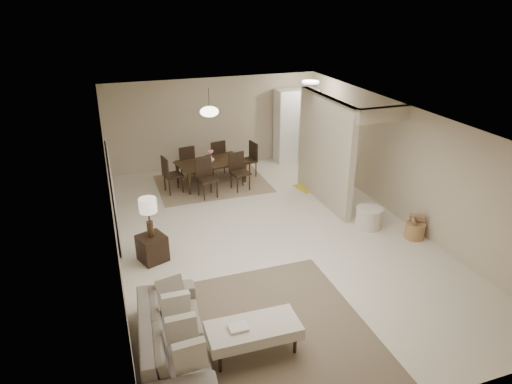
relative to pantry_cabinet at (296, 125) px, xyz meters
name	(u,v)px	position (x,y,z in m)	size (l,w,h in m)	color
floor	(270,236)	(-2.35, -4.15, -1.05)	(9.00, 9.00, 0.00)	beige
ceiling	(272,117)	(-2.35, -4.15, 1.45)	(9.00, 9.00, 0.00)	white
back_wall	(214,123)	(-2.35, 0.35, 0.20)	(6.00, 6.00, 0.00)	#BAAB8D
left_wall	(112,201)	(-5.35, -4.15, 0.20)	(9.00, 9.00, 0.00)	#BAAB8D
right_wall	(402,163)	(0.65, -4.15, 0.20)	(9.00, 9.00, 0.00)	#BAAB8D
partition	(325,151)	(-0.55, -2.90, 0.20)	(0.15, 2.50, 2.50)	#BAAB8D
doorway	(113,199)	(-5.32, -3.55, -0.03)	(0.04, 0.90, 2.04)	black
pantry_cabinet	(296,125)	(0.00, 0.00, 0.00)	(1.20, 0.55, 2.10)	white
flush_light	(311,82)	(-0.05, -0.95, 1.41)	(0.44, 0.44, 0.05)	white
living_rug	(260,334)	(-3.54, -6.85, -1.04)	(3.20, 3.20, 0.01)	brown
sofa	(173,336)	(-4.80, -6.85, -0.73)	(0.87, 2.22, 0.65)	gray
ottoman_bench	(253,331)	(-3.74, -7.15, -0.68)	(1.29, 0.62, 0.46)	beige
side_table	(152,248)	(-4.75, -4.28, -0.80)	(0.46, 0.46, 0.51)	black
table_lamp	(148,209)	(-4.75, -4.28, 0.02)	(0.32, 0.32, 0.76)	#452F1D
round_pouf	(369,218)	(-0.24, -4.46, -0.83)	(0.56, 0.56, 0.44)	beige
wicker_basket	(415,231)	(0.40, -5.18, -0.88)	(0.39, 0.39, 0.33)	olive
dining_rug	(212,184)	(-2.80, -1.04, -1.04)	(2.80, 2.10, 0.01)	#79664B
dining_table	(212,173)	(-2.80, -1.04, -0.75)	(1.73, 0.97, 0.61)	black
dining_chairs	(212,167)	(-2.80, -1.04, -0.58)	(2.57, 2.05, 0.94)	black
vase	(211,159)	(-2.80, -1.04, -0.36)	(0.16, 0.16, 0.16)	silver
yellow_mat	(315,186)	(-0.31, -2.05, -1.04)	(1.00, 0.61, 0.01)	gold
pendant_light	(209,112)	(-2.80, -1.04, 0.87)	(0.46, 0.46, 0.71)	#452F1D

